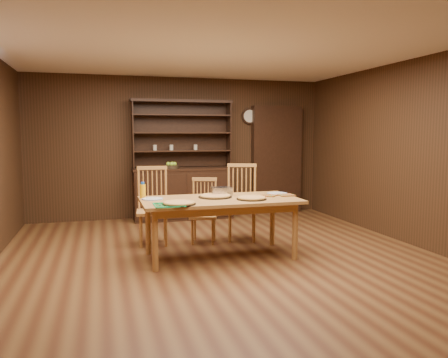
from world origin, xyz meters
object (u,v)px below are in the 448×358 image
object	(u,v)px
chair_center	(204,208)
chair_left	(153,203)
dining_table	(220,205)
china_hutch	(183,186)
chair_right	(242,199)
juice_bottle	(143,191)

from	to	relation	value
chair_center	chair_left	bearing A→B (deg)	-169.74
dining_table	chair_left	world-z (taller)	chair_left
china_hutch	dining_table	distance (m)	2.61
chair_left	chair_right	bearing A→B (deg)	1.43
dining_table	china_hutch	bearing A→B (deg)	89.70
dining_table	chair_left	bearing A→B (deg)	128.06
chair_center	juice_bottle	world-z (taller)	juice_bottle
chair_left	juice_bottle	xyz separation A→B (m)	(-0.19, -0.62, 0.26)
china_hutch	chair_left	world-z (taller)	china_hutch
juice_bottle	chair_left	bearing A→B (deg)	72.65
chair_left	dining_table	bearing A→B (deg)	-46.20
china_hutch	chair_right	xyz separation A→B (m)	(0.56, -1.77, -0.00)
china_hutch	dining_table	world-z (taller)	china_hutch
dining_table	juice_bottle	bearing A→B (deg)	161.17
china_hutch	chair_right	size ratio (longest dim) A/B	1.94
china_hutch	chair_right	distance (m)	1.85
chair_left	juice_bottle	world-z (taller)	chair_left
chair_left	chair_right	world-z (taller)	chair_right
chair_center	chair_right	world-z (taller)	chair_right
china_hutch	chair_left	xyz separation A→B (m)	(-0.75, -1.67, -0.01)
chair_left	chair_right	distance (m)	1.31
chair_center	china_hutch	bearing A→B (deg)	108.72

